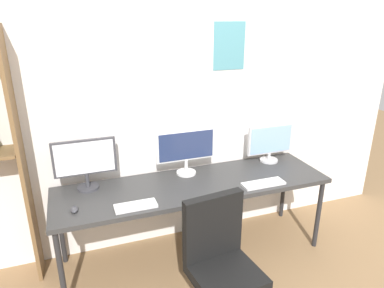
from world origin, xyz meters
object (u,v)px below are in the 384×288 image
object	(u,v)px
office_chair	(221,278)
monitor_right	(270,142)
monitor_left	(85,161)
keyboard_right	(263,184)
computer_mouse	(74,209)
monitor_center	(186,149)
keyboard_left	(136,206)
desk	(194,188)

from	to	relation	value
office_chair	monitor_right	bearing A→B (deg)	46.46
office_chair	monitor_left	world-z (taller)	monitor_left
keyboard_right	computer_mouse	xyz separation A→B (m)	(-1.57, 0.10, 0.01)
monitor_center	keyboard_right	xyz separation A→B (m)	(0.56, -0.44, -0.24)
monitor_center	keyboard_left	bearing A→B (deg)	-141.70
monitor_left	monitor_right	distance (m)	1.76
desk	keyboard_left	bearing A→B (deg)	-157.67
monitor_center	keyboard_right	world-z (taller)	monitor_center
monitor_center	keyboard_left	distance (m)	0.75
office_chair	monitor_right	size ratio (longest dim) A/B	2.05
monitor_left	computer_mouse	world-z (taller)	monitor_left
office_chair	monitor_center	distance (m)	1.19
desk	office_chair	distance (m)	0.87
computer_mouse	desk	bearing A→B (deg)	7.57
keyboard_right	computer_mouse	world-z (taller)	computer_mouse
keyboard_left	computer_mouse	size ratio (longest dim) A/B	3.37
monitor_right	keyboard_left	world-z (taller)	monitor_right
keyboard_left	computer_mouse	bearing A→B (deg)	167.88
desk	computer_mouse	distance (m)	1.02
keyboard_left	monitor_right	bearing A→B (deg)	17.05
keyboard_right	computer_mouse	size ratio (longest dim) A/B	3.94
monitor_center	monitor_right	bearing A→B (deg)	-0.00
monitor_center	computer_mouse	size ratio (longest dim) A/B	5.79
monitor_center	keyboard_right	distance (m)	0.75
keyboard_left	keyboard_right	bearing A→B (deg)	0.00
monitor_center	monitor_right	xyz separation A→B (m)	(0.88, -0.00, -0.04)
office_chair	keyboard_right	xyz separation A→B (m)	(0.65, 0.58, 0.35)
office_chair	monitor_center	world-z (taller)	monitor_center
monitor_left	keyboard_right	world-z (taller)	monitor_left
keyboard_right	keyboard_left	bearing A→B (deg)	180.00
monitor_center	computer_mouse	distance (m)	1.09
keyboard_right	computer_mouse	bearing A→B (deg)	176.49
monitor_right	computer_mouse	bearing A→B (deg)	-169.62
monitor_center	computer_mouse	xyz separation A→B (m)	(-1.01, -0.35, -0.23)
keyboard_left	keyboard_right	world-z (taller)	same
desk	monitor_right	distance (m)	0.94
desk	keyboard_left	distance (m)	0.61
keyboard_left	office_chair	bearing A→B (deg)	-51.34
desk	monitor_center	size ratio (longest dim) A/B	4.32
monitor_center	computer_mouse	bearing A→B (deg)	-161.04
desk	office_chair	world-z (taller)	office_chair
desk	office_chair	bearing A→B (deg)	-96.52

